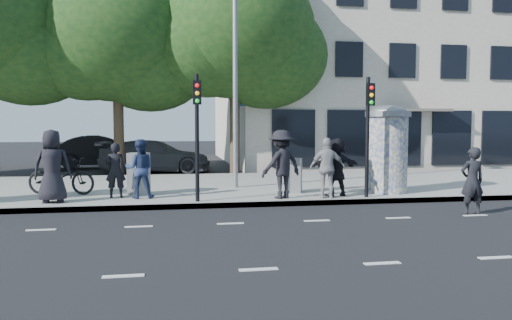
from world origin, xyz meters
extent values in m
plane|color=black|center=(0.00, 0.00, 0.00)|extent=(120.00, 120.00, 0.00)
cube|color=gray|center=(0.00, 7.50, 0.07)|extent=(40.00, 8.00, 0.15)
cube|color=slate|center=(0.00, 3.55, 0.07)|extent=(40.00, 0.10, 0.16)
cube|color=silver|center=(0.00, -2.20, 0.00)|extent=(32.00, 0.12, 0.01)
cube|color=silver|center=(0.00, 1.40, 0.00)|extent=(32.00, 0.12, 0.01)
cylinder|color=beige|center=(5.20, 4.70, 1.30)|extent=(1.20, 1.20, 2.30)
cylinder|color=slate|center=(5.20, 4.70, 2.53)|extent=(1.36, 1.36, 0.16)
ellipsoid|color=slate|center=(5.20, 4.70, 2.61)|extent=(1.10, 1.10, 0.38)
cylinder|color=black|center=(-0.60, 3.85, 1.85)|extent=(0.11, 0.11, 3.40)
cube|color=black|center=(-0.60, 3.67, 3.05)|extent=(0.22, 0.14, 0.62)
cylinder|color=black|center=(4.20, 3.85, 1.85)|extent=(0.11, 0.11, 3.40)
cube|color=black|center=(4.20, 3.67, 3.05)|extent=(0.22, 0.14, 0.62)
cylinder|color=slate|center=(0.80, 6.70, 4.15)|extent=(0.16, 0.16, 8.00)
cylinder|color=#38281C|center=(-3.50, 12.70, 2.21)|extent=(0.44, 0.44, 4.41)
ellipsoid|color=black|center=(-3.50, 12.70, 6.08)|extent=(6.80, 6.80, 5.78)
cylinder|color=#38281C|center=(1.50, 12.30, 2.29)|extent=(0.44, 0.44, 4.59)
ellipsoid|color=black|center=(1.50, 12.30, 6.32)|extent=(7.00, 7.00, 5.95)
cube|color=#AEA392|center=(12.00, 20.00, 6.00)|extent=(20.00, 15.00, 12.00)
cube|color=black|center=(12.00, 12.45, 1.60)|extent=(18.00, 0.10, 2.60)
cube|color=#59544C|center=(10.00, 12.10, 2.90)|extent=(3.20, 0.90, 0.12)
cube|color=#194C8C|center=(2.50, 12.45, 3.20)|extent=(1.60, 0.06, 0.30)
imported|color=black|center=(-4.38, 4.26, 1.12)|extent=(0.98, 0.67, 1.94)
imported|color=black|center=(-2.84, 4.94, 0.93)|extent=(0.57, 0.38, 1.56)
imported|color=navy|center=(-2.16, 4.72, 0.98)|extent=(0.83, 0.65, 1.66)
imported|color=black|center=(1.75, 4.03, 1.11)|extent=(1.42, 1.13, 1.92)
imported|color=gray|center=(3.03, 3.85, 1.00)|extent=(1.06, 0.69, 1.70)
imported|color=black|center=(3.41, 4.19, 0.99)|extent=(1.65, 0.87, 1.69)
imported|color=black|center=(6.00, 1.56, 0.83)|extent=(0.61, 0.41, 1.66)
imported|color=black|center=(-4.50, 5.90, 0.69)|extent=(1.27, 2.17, 1.08)
cube|color=gray|center=(-2.24, 5.54, 0.77)|extent=(0.68, 0.56, 1.23)
cube|color=gray|center=(2.37, 5.15, 0.67)|extent=(0.60, 0.53, 1.04)
imported|color=black|center=(-4.76, 16.93, 0.83)|extent=(2.53, 5.28, 1.67)
imported|color=#4B4C51|center=(-2.02, 14.17, 0.75)|extent=(2.79, 5.40, 1.50)
camera|label=1|loc=(-1.30, -9.54, 2.20)|focal=35.00mm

